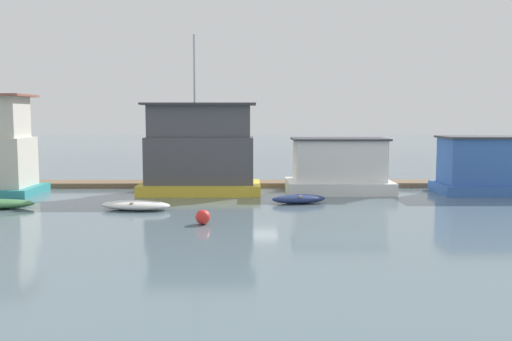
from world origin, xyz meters
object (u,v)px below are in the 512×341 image
object	(u,v)px
houseboat_white	(339,167)
dinghy_white	(136,205)
houseboat_yellow	(200,152)
houseboat_blue	(489,166)
buoy_red	(203,217)
mooring_post_near_right	(304,173)
dinghy_navy	(299,199)

from	to	relation	value
houseboat_white	dinghy_white	distance (m)	12.31
houseboat_white	dinghy_white	size ratio (longest dim) A/B	1.70
houseboat_yellow	houseboat_blue	bearing A→B (deg)	-1.11
houseboat_blue	buoy_red	xyz separation A→B (m)	(-15.65, -9.29, -1.26)
houseboat_yellow	houseboat_white	xyz separation A→B (m)	(8.03, 0.20, -0.93)
houseboat_yellow	mooring_post_near_right	xyz separation A→B (m)	(6.15, 1.89, -1.44)
dinghy_navy	buoy_red	size ratio (longest dim) A/B	4.78
houseboat_blue	dinghy_white	size ratio (longest dim) A/B	1.65
houseboat_blue	dinghy_navy	xyz separation A→B (m)	(-11.23, -3.67, -1.33)
dinghy_navy	buoy_red	distance (m)	7.15
mooring_post_near_right	buoy_red	size ratio (longest dim) A/B	3.10
dinghy_navy	mooring_post_near_right	bearing A→B (deg)	82.24
houseboat_white	mooring_post_near_right	world-z (taller)	houseboat_white
mooring_post_near_right	buoy_red	xyz separation A→B (m)	(-5.22, -11.50, -0.64)
dinghy_white	mooring_post_near_right	distance (m)	11.74
dinghy_white	mooring_post_near_right	world-z (taller)	mooring_post_near_right
houseboat_white	buoy_red	xyz separation A→B (m)	(-7.11, -9.81, -1.16)
buoy_red	dinghy_navy	bearing A→B (deg)	51.78
mooring_post_near_right	buoy_red	world-z (taller)	mooring_post_near_right
dinghy_white	mooring_post_near_right	xyz separation A→B (m)	(8.73, 7.82, 0.73)
houseboat_blue	houseboat_white	bearing A→B (deg)	176.52
houseboat_blue	dinghy_navy	distance (m)	11.89
dinghy_white	buoy_red	distance (m)	5.08
houseboat_blue	mooring_post_near_right	world-z (taller)	houseboat_blue
dinghy_navy	buoy_red	bearing A→B (deg)	-128.22
houseboat_white	buoy_red	size ratio (longest dim) A/B	9.86
houseboat_yellow	houseboat_blue	world-z (taller)	houseboat_yellow
buoy_red	houseboat_white	bearing A→B (deg)	54.08
houseboat_blue	dinghy_navy	size ratio (longest dim) A/B	2.00
houseboat_blue	dinghy_navy	bearing A→B (deg)	-161.90
houseboat_yellow	houseboat_blue	distance (m)	16.60
dinghy_white	dinghy_navy	world-z (taller)	dinghy_navy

